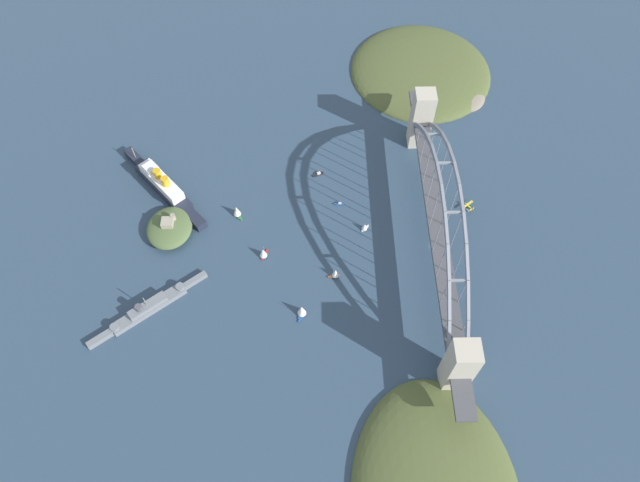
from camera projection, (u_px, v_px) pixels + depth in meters
ground_plane at (431, 246)px, 401.28m from camera, size 1400.00×1400.00×0.00m
harbor_arch_bridge at (438, 224)px, 377.95m from camera, size 259.49×15.31×71.00m
headland_east_shore at (422, 73)px, 497.51m from camera, size 126.50×122.79×20.60m
ocean_liner at (163, 185)px, 422.56m from camera, size 78.12×71.40×20.93m
naval_cruiser at (148, 308)px, 371.37m from camera, size 55.27×72.64×17.71m
fort_island_mid_harbor at (169, 228)px, 403.39m from camera, size 37.06×32.52×14.39m
seaplane_taxiing_near_bridge at (468, 206)px, 417.14m from camera, size 9.37×9.71×4.90m
small_boat_0 at (302, 310)px, 368.09m from camera, size 10.55×7.36×11.87m
small_boat_1 at (335, 273)px, 384.32m from camera, size 5.41×8.62×9.31m
small_boat_2 at (263, 253)px, 392.55m from camera, size 9.22×6.97×10.15m
small_boat_3 at (365, 227)px, 405.84m from camera, size 6.65×6.50×7.40m
small_boat_4 at (339, 204)px, 419.91m from camera, size 1.72×7.41×2.32m
small_boat_5 at (318, 174)px, 435.24m from camera, size 4.87×8.94×2.31m
small_boat_6 at (237, 211)px, 411.24m from camera, size 9.40×7.87×11.06m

